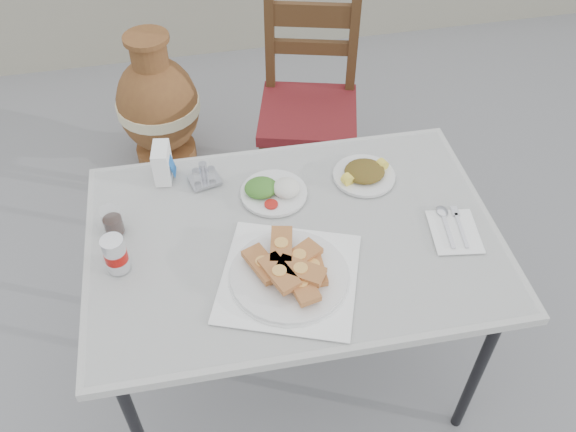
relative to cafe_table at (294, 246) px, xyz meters
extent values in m
plane|color=slate|center=(-0.14, 0.07, -0.73)|extent=(80.00, 80.00, 0.00)
cylinder|color=black|center=(-0.57, -0.34, -0.36)|extent=(0.04, 0.04, 0.74)
cylinder|color=black|center=(0.56, -0.37, -0.36)|extent=(0.04, 0.04, 0.74)
cylinder|color=black|center=(-0.56, 0.37, -0.36)|extent=(0.04, 0.04, 0.74)
cylinder|color=black|center=(0.57, 0.34, -0.36)|extent=(0.04, 0.04, 0.74)
cube|color=white|center=(0.00, 0.00, 0.03)|extent=(1.32, 0.91, 0.03)
cube|color=white|center=(0.00, 0.00, 0.05)|extent=(1.27, 0.86, 0.01)
cube|color=white|center=(-0.05, -0.17, 0.06)|extent=(0.51, 0.51, 0.00)
cylinder|color=silver|center=(-0.05, -0.17, 0.07)|extent=(0.35, 0.35, 0.02)
cylinder|color=silver|center=(-0.05, -0.17, 0.06)|extent=(0.36, 0.36, 0.01)
cylinder|color=silver|center=(-0.03, 0.19, 0.06)|extent=(0.22, 0.22, 0.01)
ellipsoid|color=white|center=(0.01, 0.18, 0.09)|extent=(0.09, 0.09, 0.05)
ellipsoid|color=#36661D|center=(-0.07, 0.20, 0.08)|extent=(0.11, 0.10, 0.05)
cylinder|color=#B31913|center=(-0.05, 0.13, 0.07)|extent=(0.04, 0.04, 0.01)
cylinder|color=silver|center=(0.29, 0.21, 0.06)|extent=(0.22, 0.22, 0.01)
ellipsoid|color=#1E6519|center=(0.29, 0.21, 0.08)|extent=(0.14, 0.13, 0.04)
cylinder|color=yellow|center=(0.23, 0.18, 0.08)|extent=(0.05, 0.04, 0.04)
cylinder|color=yellow|center=(0.36, 0.23, 0.08)|extent=(0.05, 0.04, 0.04)
cylinder|color=silver|center=(-0.54, -0.02, 0.12)|extent=(0.07, 0.07, 0.12)
cylinder|color=#B6110D|center=(-0.54, -0.02, 0.11)|extent=(0.07, 0.07, 0.04)
cylinder|color=#BBBAC2|center=(-0.54, -0.02, 0.18)|extent=(0.06, 0.06, 0.00)
cylinder|color=white|center=(-0.55, 0.13, 0.10)|extent=(0.07, 0.07, 0.09)
cylinder|color=black|center=(-0.55, 0.13, 0.08)|extent=(0.06, 0.06, 0.06)
cube|color=white|center=(-0.38, 0.35, 0.12)|extent=(0.07, 0.11, 0.13)
cube|color=blue|center=(-0.35, 0.35, 0.11)|extent=(0.03, 0.05, 0.07)
cube|color=#BBBAC2|center=(-0.25, 0.30, 0.06)|extent=(0.12, 0.10, 0.01)
cylinder|color=white|center=(-0.27, 0.28, 0.10)|extent=(0.02, 0.02, 0.06)
cylinder|color=white|center=(-0.22, 0.28, 0.10)|extent=(0.02, 0.02, 0.06)
cylinder|color=#BBBAC2|center=(-0.25, 0.32, 0.09)|extent=(0.03, 0.03, 0.05)
cube|color=white|center=(0.50, -0.09, 0.06)|extent=(0.18, 0.21, 0.00)
cube|color=#BBBAC2|center=(0.48, -0.09, 0.06)|extent=(0.04, 0.15, 0.00)
ellipsoid|color=#BBBAC2|center=(0.49, -0.01, 0.06)|extent=(0.04, 0.05, 0.01)
cube|color=#BBBAC2|center=(0.52, -0.10, 0.06)|extent=(0.03, 0.15, 0.00)
cube|color=#BBBAC2|center=(0.53, -0.01, 0.06)|extent=(0.03, 0.05, 0.00)
cube|color=#3C2610|center=(0.05, 0.84, -0.50)|extent=(0.05, 0.05, 0.48)
cube|color=#3C2610|center=(0.41, 0.74, -0.50)|extent=(0.05, 0.05, 0.48)
cube|color=#3C2610|center=(0.15, 1.21, -0.50)|extent=(0.05, 0.05, 0.48)
cube|color=#3C2610|center=(0.52, 1.11, -0.50)|extent=(0.05, 0.05, 0.48)
cube|color=maroon|center=(0.28, 0.98, -0.23)|extent=(0.55, 0.55, 0.05)
cube|color=#3C2610|center=(0.15, 1.21, 0.01)|extent=(0.05, 0.05, 0.53)
cube|color=#3C2610|center=(0.52, 1.11, 0.01)|extent=(0.05, 0.05, 0.53)
cube|color=#3C2610|center=(0.33, 1.16, 0.17)|extent=(0.42, 0.14, 0.11)
cube|color=#3C2610|center=(0.33, 1.16, 0.01)|extent=(0.42, 0.14, 0.06)
cylinder|color=brown|center=(-0.41, 1.41, -0.69)|extent=(0.32, 0.32, 0.08)
ellipsoid|color=brown|center=(-0.41, 1.41, -0.38)|extent=(0.42, 0.42, 0.53)
cylinder|color=beige|center=(-0.41, 1.41, -0.38)|extent=(0.43, 0.43, 0.06)
cylinder|color=brown|center=(-0.41, 1.41, -0.09)|extent=(0.18, 0.18, 0.16)
cylinder|color=brown|center=(-0.41, 1.41, 0.00)|extent=(0.22, 0.22, 0.03)
camera|label=1|loc=(-0.28, -1.26, 1.47)|focal=38.00mm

